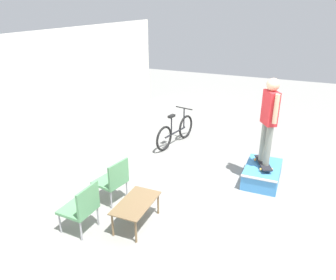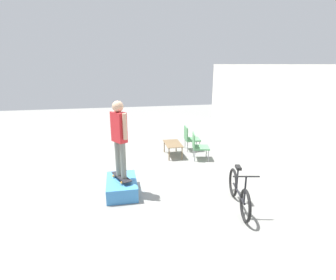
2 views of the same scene
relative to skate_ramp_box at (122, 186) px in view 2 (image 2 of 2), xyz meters
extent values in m
plane|color=gray|center=(-1.30, 0.42, -0.17)|extent=(24.00, 24.00, 0.00)
cube|color=white|center=(-1.30, 5.01, 1.33)|extent=(12.00, 0.06, 3.00)
cube|color=#3D84C6|center=(0.00, 0.00, 0.00)|extent=(1.14, 0.71, 0.34)
cylinder|color=#B7B7BC|center=(-0.56, 0.00, 0.17)|extent=(0.05, 0.71, 0.05)
cube|color=black|center=(0.02, 0.01, 0.26)|extent=(0.76, 0.47, 0.02)
cylinder|color=gold|center=(0.18, 0.20, 0.22)|extent=(0.06, 0.05, 0.05)
cylinder|color=gold|center=(0.27, -0.01, 0.22)|extent=(0.06, 0.05, 0.05)
cylinder|color=gold|center=(-0.24, 0.02, 0.22)|extent=(0.06, 0.05, 0.05)
cylinder|color=gold|center=(-0.15, -0.19, 0.22)|extent=(0.06, 0.05, 0.05)
cylinder|color=gray|center=(-0.07, -0.05, 0.70)|extent=(0.13, 0.13, 0.86)
cylinder|color=gray|center=(0.11, 0.06, 0.70)|extent=(0.13, 0.13, 0.86)
cube|color=red|center=(0.02, 0.01, 1.47)|extent=(0.43, 0.37, 0.68)
cylinder|color=#D8A884|center=(-0.19, -0.12, 1.52)|extent=(0.09, 0.09, 0.58)
cylinder|color=#D8A884|center=(0.22, 0.13, 1.52)|extent=(0.09, 0.09, 0.58)
sphere|color=#D8A884|center=(0.02, 0.01, 1.94)|extent=(0.25, 0.25, 0.25)
cube|color=brown|center=(-2.38, 1.78, 0.26)|extent=(0.95, 0.53, 0.02)
cylinder|color=brown|center=(-2.80, 1.56, 0.04)|extent=(0.04, 0.04, 0.43)
cylinder|color=brown|center=(-1.95, 1.56, 0.04)|extent=(0.04, 0.04, 0.43)
cylinder|color=brown|center=(-2.80, 1.99, 0.04)|extent=(0.04, 0.04, 0.43)
cylinder|color=brown|center=(-1.95, 1.99, 0.04)|extent=(0.04, 0.04, 0.43)
cylinder|color=#99999E|center=(-2.64, 2.81, 0.01)|extent=(0.03, 0.03, 0.37)
cylinder|color=#99999E|center=(-3.08, 2.84, 0.01)|extent=(0.03, 0.03, 0.37)
cylinder|color=#99999E|center=(-2.66, 2.38, 0.01)|extent=(0.03, 0.03, 0.37)
cylinder|color=#99999E|center=(-3.10, 2.40, 0.01)|extent=(0.03, 0.03, 0.37)
cube|color=#569360|center=(-2.87, 2.61, 0.22)|extent=(0.55, 0.55, 0.05)
cube|color=#569360|center=(-2.88, 2.37, 0.48)|extent=(0.52, 0.07, 0.45)
cylinder|color=#99999E|center=(-1.62, 2.78, 0.01)|extent=(0.03, 0.03, 0.37)
cylinder|color=#99999E|center=(-2.06, 2.87, 0.01)|extent=(0.03, 0.03, 0.37)
cylinder|color=#99999E|center=(-1.71, 2.35, 0.01)|extent=(0.03, 0.03, 0.37)
cylinder|color=#99999E|center=(-2.14, 2.43, 0.01)|extent=(0.03, 0.03, 0.37)
cube|color=#569360|center=(-1.88, 2.61, 0.22)|extent=(0.61, 0.61, 0.05)
cube|color=#569360|center=(-1.93, 2.37, 0.48)|extent=(0.52, 0.14, 0.45)
torus|color=black|center=(1.66, 2.36, 0.16)|extent=(0.66, 0.20, 0.66)
torus|color=black|center=(0.63, 2.57, 0.16)|extent=(0.66, 0.20, 0.66)
cylinder|color=black|center=(1.15, 2.47, 0.16)|extent=(0.94, 0.24, 0.04)
cylinder|color=black|center=(0.96, 2.50, 0.40)|extent=(0.04, 0.04, 0.48)
cube|color=black|center=(0.96, 2.50, 0.67)|extent=(0.24, 0.14, 0.06)
cylinder|color=black|center=(1.56, 2.38, 0.45)|extent=(0.04, 0.04, 0.57)
cylinder|color=black|center=(1.56, 2.38, 0.73)|extent=(0.14, 0.52, 0.03)
camera|label=1|loc=(-6.48, -0.55, 3.40)|focal=35.00mm
camera|label=2|loc=(5.85, -0.03, 2.83)|focal=28.00mm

